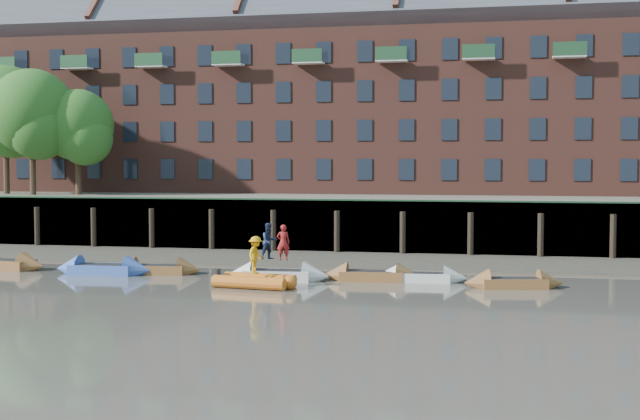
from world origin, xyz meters
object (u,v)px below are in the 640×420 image
(rowboat_1, at_px, (103,269))
(person_rower_a, at_px, (283,242))
(rowboat_6, at_px, (514,283))
(person_rib_crew, at_px, (256,255))
(rowboat_3, at_px, (278,275))
(rowboat_0, at_px, (3,264))
(rowboat_4, at_px, (372,276))
(rowboat_2, at_px, (157,269))
(person_rower_b, at_px, (269,241))
(rib_tender, at_px, (258,281))
(rowboat_5, at_px, (421,277))

(rowboat_1, bearing_deg, person_rower_a, -3.87)
(rowboat_6, relative_size, person_rib_crew, 2.72)
(rowboat_3, relative_size, person_rib_crew, 2.94)
(rowboat_0, bearing_deg, rowboat_4, 6.91)
(rowboat_2, distance_m, rowboat_6, 17.43)
(person_rower_b, bearing_deg, rowboat_1, 135.13)
(rowboat_3, relative_size, person_rower_a, 2.92)
(rowboat_6, bearing_deg, rowboat_1, 166.73)
(rowboat_1, xyz_separation_m, rowboat_6, (19.94, -0.49, -0.03))
(person_rower_a, bearing_deg, rib_tender, 66.54)
(rowboat_1, bearing_deg, rowboat_5, 0.46)
(rowboat_0, bearing_deg, rowboat_1, 0.03)
(rowboat_3, height_order, rowboat_4, rowboat_3)
(rowboat_4, bearing_deg, rowboat_6, -12.06)
(rowboat_4, bearing_deg, rowboat_0, 175.82)
(rowboat_3, bearing_deg, rowboat_6, -4.11)
(rowboat_2, relative_size, person_rower_a, 2.68)
(rowboat_3, height_order, rowboat_5, rowboat_3)
(rowboat_1, distance_m, rowboat_5, 15.72)
(person_rower_a, bearing_deg, rowboat_6, 168.50)
(rowboat_0, distance_m, rowboat_5, 21.74)
(person_rib_crew, bearing_deg, rowboat_0, 84.43)
(rowboat_2, distance_m, person_rib_crew, 7.18)
(rowboat_0, relative_size, rowboat_4, 1.10)
(rowboat_3, relative_size, rib_tender, 1.29)
(rowboat_6, xyz_separation_m, rib_tender, (-11.16, -2.26, 0.06))
(rowboat_6, relative_size, rib_tender, 1.19)
(person_rower_a, distance_m, person_rower_b, 0.79)
(rowboat_3, bearing_deg, person_rower_a, -4.12)
(rowboat_2, relative_size, rowboat_6, 0.99)
(rowboat_2, height_order, person_rower_a, person_rower_a)
(rowboat_5, bearing_deg, rowboat_2, 176.81)
(rowboat_1, bearing_deg, rowboat_6, -3.27)
(rowboat_6, relative_size, person_rower_a, 2.70)
(rowboat_0, xyz_separation_m, rowboat_1, (6.03, -0.82, -0.00))
(rowboat_0, relative_size, person_rower_a, 3.04)
(rowboat_6, distance_m, person_rib_crew, 11.54)
(rowboat_0, distance_m, rowboat_2, 8.59)
(rowboat_1, relative_size, person_rower_b, 2.88)
(person_rower_b, bearing_deg, person_rib_crew, -131.68)
(rowboat_1, relative_size, person_rower_a, 2.95)
(rowboat_0, bearing_deg, rowboat_3, 3.47)
(rib_tender, relative_size, person_rib_crew, 2.28)
(rowboat_0, height_order, person_rib_crew, person_rib_crew)
(person_rower_b, bearing_deg, rowboat_3, -69.47)
(rowboat_5, height_order, person_rower_a, person_rower_a)
(rowboat_5, bearing_deg, rowboat_4, -179.75)
(rowboat_6, height_order, person_rower_b, person_rower_b)
(rowboat_2, xyz_separation_m, rowboat_4, (10.86, -0.22, 0.01))
(rowboat_1, bearing_deg, rowboat_4, 0.34)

